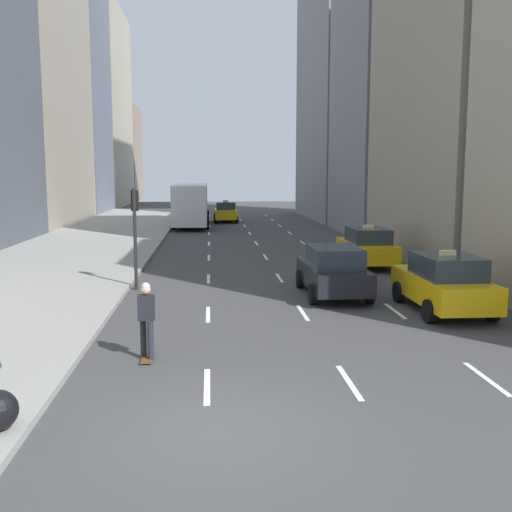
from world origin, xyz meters
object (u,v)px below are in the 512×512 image
sedan_black_near (333,271)px  skateboarder (146,317)px  taxi_second (367,247)px  traffic_light_pole (135,222)px  taxi_third (444,283)px  city_bus (191,203)px  taxi_lead (226,212)px

sedan_black_near → skateboarder: (-5.53, -6.65, 0.10)m
taxi_second → skateboarder: 15.36m
sedan_black_near → traffic_light_pole: traffic_light_pole is taller
taxi_third → sedan_black_near: 3.81m
city_bus → skateboarder: 34.76m
taxi_third → traffic_light_pole: bearing=156.0°
taxi_lead → taxi_third: 34.54m
sedan_black_near → skateboarder: 8.65m
taxi_second → traffic_light_pole: bearing=-154.3°
sedan_black_near → city_bus: 28.67m
taxi_third → city_bus: city_bus is taller
city_bus → taxi_lead: bearing=50.3°
taxi_third → taxi_second: bearing=90.0°
taxi_lead → city_bus: 4.50m
sedan_black_near → city_bus: bearing=101.3°
taxi_third → taxi_lead: bearing=99.3°
taxi_third → sedan_black_near: (-2.80, 2.59, -0.02)m
taxi_third → city_bus: (-8.41, 30.69, 0.91)m
taxi_lead → taxi_third: (5.60, -34.08, 0.00)m
taxi_third → skateboarder: (-8.33, -4.06, 0.08)m
taxi_second → city_bus: city_bus is taller
taxi_second → traffic_light_pole: size_ratio=1.22×
taxi_lead → sedan_black_near: size_ratio=0.98×
taxi_lead → taxi_second: (5.60, -25.24, 0.00)m
taxi_lead → taxi_second: size_ratio=1.00×
taxi_third → skateboarder: size_ratio=2.52×
taxi_second → sedan_black_near: bearing=-114.1°
taxi_second → taxi_lead: bearing=102.5°
city_bus → taxi_third: bearing=-74.7°
taxi_second → taxi_third: 8.85m
sedan_black_near → taxi_second: bearing=65.9°
taxi_second → skateboarder: bearing=-122.8°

